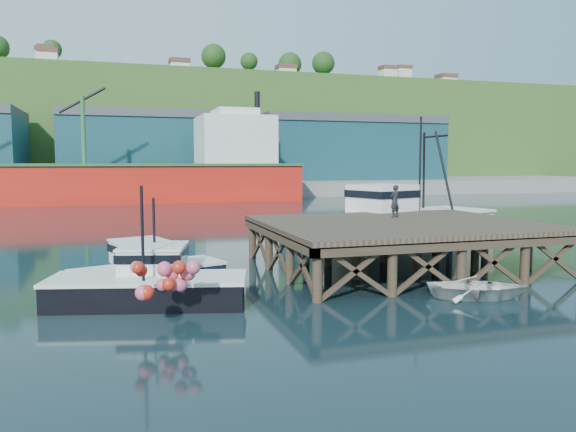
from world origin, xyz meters
name	(u,v)px	position (x,y,z in m)	size (l,w,h in m)	color
ground	(283,276)	(0.00, 0.00, 0.00)	(300.00, 300.00, 0.00)	black
wharf	(402,226)	(5.50, -0.19, 1.94)	(12.00, 10.00, 2.62)	brown
far_quay	(158,186)	(0.00, 70.00, 1.00)	(160.00, 40.00, 2.00)	gray
warehouse_mid	(160,151)	(0.00, 65.00, 6.50)	(28.00, 16.00, 9.00)	#1B4D59
warehouse_right	(343,152)	(30.00, 65.00, 6.50)	(30.00, 16.00, 9.00)	#1B4D59
cargo_ship	(99,175)	(-8.46, 48.00, 3.31)	(55.50, 10.00, 13.75)	red
hillside	(146,133)	(0.00, 100.00, 11.00)	(220.00, 50.00, 22.00)	#2D511E
boat_navy	(147,270)	(-5.66, -0.77, 0.70)	(5.95, 3.99, 3.50)	black
boat_black	(150,281)	(-5.69, -3.09, 0.74)	(6.94, 5.75, 4.05)	black
trawler	(408,218)	(9.52, 6.50, 1.53)	(11.76, 7.44, 7.41)	tan
dinghy	(479,288)	(5.48, -5.80, 0.36)	(2.47, 3.46, 0.72)	white
dockworker	(395,201)	(6.17, 1.81, 2.91)	(0.57, 0.38, 1.58)	black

